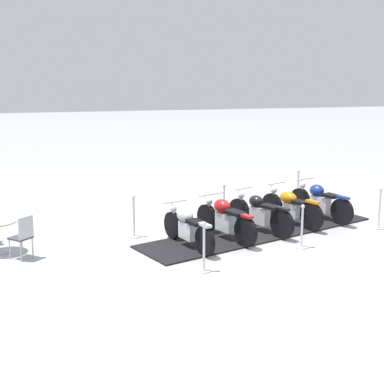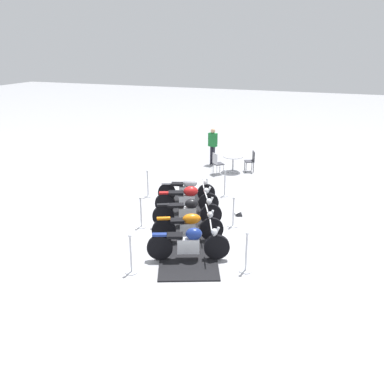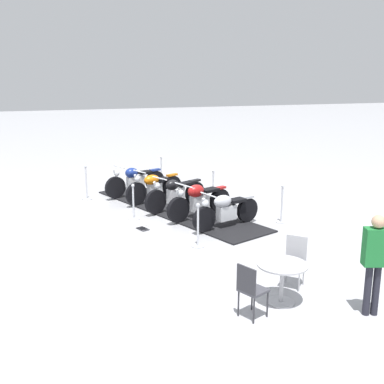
# 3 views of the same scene
# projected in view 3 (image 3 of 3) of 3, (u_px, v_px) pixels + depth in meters

# --- Properties ---
(ground_plane) EXTENTS (80.00, 80.00, 0.00)m
(ground_plane) POSITION_uv_depth(u_px,v_px,m) (176.00, 210.00, 14.39)
(ground_plane) COLOR #B2B2B7
(display_platform) EXTENTS (3.87, 6.68, 0.04)m
(display_platform) POSITION_uv_depth(u_px,v_px,m) (176.00, 209.00, 14.39)
(display_platform) COLOR black
(display_platform) RESTS_ON ground_plane
(motorcycle_navy) EXTENTS (2.13, 0.99, 1.02)m
(motorcycle_navy) POSITION_uv_depth(u_px,v_px,m) (135.00, 180.00, 15.89)
(motorcycle_navy) COLOR black
(motorcycle_navy) RESTS_ON display_platform
(motorcycle_copper) EXTENTS (1.97, 1.00, 1.04)m
(motorcycle_copper) POSITION_uv_depth(u_px,v_px,m) (154.00, 186.00, 15.06)
(motorcycle_copper) COLOR black
(motorcycle_copper) RESTS_ON display_platform
(motorcycle_black) EXTENTS (2.07, 1.07, 1.02)m
(motorcycle_black) POSITION_uv_depth(u_px,v_px,m) (175.00, 193.00, 14.25)
(motorcycle_black) COLOR black
(motorcycle_black) RESTS_ON display_platform
(motorcycle_maroon) EXTENTS (2.08, 1.03, 1.01)m
(motorcycle_maroon) POSITION_uv_depth(u_px,v_px,m) (199.00, 200.00, 13.42)
(motorcycle_maroon) COLOR black
(motorcycle_maroon) RESTS_ON display_platform
(motorcycle_chrome) EXTENTS (2.04, 0.88, 0.96)m
(motorcycle_chrome) POSITION_uv_depth(u_px,v_px,m) (225.00, 210.00, 12.61)
(motorcycle_chrome) COLOR black
(motorcycle_chrome) RESTS_ON display_platform
(stanchion_right_rear) EXTENTS (0.33, 0.33, 1.06)m
(stanchion_right_rear) POSITION_uv_depth(u_px,v_px,m) (198.00, 233.00, 11.31)
(stanchion_right_rear) COLOR silver
(stanchion_right_rear) RESTS_ON ground_plane
(stanchion_left_front) EXTENTS (0.32, 0.32, 1.08)m
(stanchion_left_front) POSITION_uv_depth(u_px,v_px,m) (161.00, 176.00, 17.31)
(stanchion_left_front) COLOR silver
(stanchion_left_front) RESTS_ON ground_plane
(stanchion_right_front) EXTENTS (0.34, 0.34, 1.11)m
(stanchion_right_front) POSITION_uv_depth(u_px,v_px,m) (87.00, 189.00, 15.51)
(stanchion_right_front) COLOR silver
(stanchion_right_front) RESTS_ON ground_plane
(stanchion_right_mid) EXTENTS (0.36, 0.36, 1.01)m
(stanchion_right_mid) POSITION_uv_depth(u_px,v_px,m) (134.00, 209.00, 13.42)
(stanchion_right_mid) COLOR silver
(stanchion_right_mid) RESTS_ON ground_plane
(stanchion_left_rear) EXTENTS (0.28, 0.28, 1.06)m
(stanchion_left_rear) POSITION_uv_depth(u_px,v_px,m) (282.00, 209.00, 13.10)
(stanchion_left_rear) COLOR silver
(stanchion_left_rear) RESTS_ON ground_plane
(stanchion_left_mid) EXTENTS (0.34, 0.34, 1.03)m
(stanchion_left_mid) POSITION_uv_depth(u_px,v_px,m) (213.00, 192.00, 15.22)
(stanchion_left_mid) COLOR silver
(stanchion_left_mid) RESTS_ON ground_plane
(info_placard) EXTENTS (0.36, 0.40, 0.22)m
(info_placard) POSITION_uv_depth(u_px,v_px,m) (143.00, 227.00, 12.59)
(info_placard) COLOR #333338
(info_placard) RESTS_ON ground_plane
(cafe_table) EXTENTS (0.89, 0.89, 0.74)m
(cafe_table) POSITION_uv_depth(u_px,v_px,m) (282.00, 273.00, 8.49)
(cafe_table) COLOR #B7B7BC
(cafe_table) RESTS_ON ground_plane
(cafe_chair_near_table) EXTENTS (0.53, 0.53, 0.94)m
(cafe_chair_near_table) POSITION_uv_depth(u_px,v_px,m) (251.00, 288.00, 7.96)
(cafe_chair_near_table) COLOR #2D2D33
(cafe_chair_near_table) RESTS_ON ground_plane
(cafe_chair_across_table) EXTENTS (0.57, 0.57, 0.97)m
(cafe_chair_across_table) POSITION_uv_depth(u_px,v_px,m) (294.00, 258.00, 9.21)
(cafe_chair_across_table) COLOR #B7B7BC
(cafe_chair_across_table) RESTS_ON ground_plane
(bystander_person) EXTENTS (0.45, 0.32, 1.75)m
(bystander_person) POSITION_uv_depth(u_px,v_px,m) (375.00, 256.00, 7.96)
(bystander_person) COLOR #23232D
(bystander_person) RESTS_ON ground_plane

